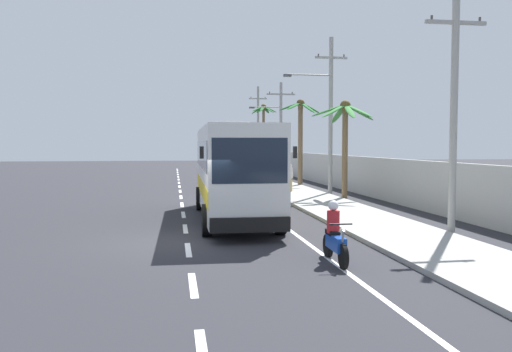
# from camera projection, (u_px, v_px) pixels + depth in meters

# --- Properties ---
(ground_plane) EXTENTS (160.00, 160.00, 0.00)m
(ground_plane) POSITION_uv_depth(u_px,v_px,m) (187.00, 241.00, 16.09)
(ground_plane) COLOR #28282D
(sidewalk_kerb) EXTENTS (3.20, 90.00, 0.14)m
(sidewalk_kerb) POSITION_uv_depth(u_px,v_px,m) (315.00, 200.00, 27.00)
(sidewalk_kerb) COLOR #999993
(sidewalk_kerb) RESTS_ON ground
(lane_markings) EXTENTS (3.70, 71.00, 0.01)m
(lane_markings) POSITION_uv_depth(u_px,v_px,m) (219.00, 195.00, 30.63)
(lane_markings) COLOR white
(lane_markings) RESTS_ON ground
(boundary_wall) EXTENTS (0.24, 60.00, 2.23)m
(boundary_wall) POSITION_uv_depth(u_px,v_px,m) (359.00, 175.00, 31.47)
(boundary_wall) COLOR #B2B2AD
(boundary_wall) RESTS_ON ground
(coach_bus_foreground) EXTENTS (2.94, 10.67, 3.87)m
(coach_bus_foreground) POSITION_uv_depth(u_px,v_px,m) (233.00, 168.00, 20.57)
(coach_bus_foreground) COLOR silver
(coach_bus_foreground) RESTS_ON ground
(motorcycle_beside_bus) EXTENTS (0.56, 1.96, 1.54)m
(motorcycle_beside_bus) POSITION_uv_depth(u_px,v_px,m) (335.00, 237.00, 13.09)
(motorcycle_beside_bus) COLOR black
(motorcycle_beside_bus) RESTS_ON ground
(pedestrian_near_kerb) EXTENTS (0.36, 0.36, 1.65)m
(pedestrian_near_kerb) POSITION_uv_depth(u_px,v_px,m) (290.00, 177.00, 31.22)
(pedestrian_near_kerb) COLOR gold
(pedestrian_near_kerb) RESTS_ON sidewalk_kerb
(utility_pole_nearest) EXTENTS (2.09, 0.24, 8.53)m
(utility_pole_nearest) POSITION_uv_depth(u_px,v_px,m) (454.00, 99.00, 17.10)
(utility_pole_nearest) COLOR #9E9E99
(utility_pole_nearest) RESTS_ON ground
(utility_pole_mid) EXTENTS (3.75, 0.24, 9.10)m
(utility_pole_mid) POSITION_uv_depth(u_px,v_px,m) (329.00, 111.00, 30.41)
(utility_pole_mid) COLOR #9E9E99
(utility_pole_mid) RESTS_ON ground
(utility_pole_far) EXTENTS (3.87, 0.24, 8.08)m
(utility_pole_far) POSITION_uv_depth(u_px,v_px,m) (280.00, 127.00, 43.76)
(utility_pole_far) COLOR #9E9E99
(utility_pole_far) RESTS_ON ground
(utility_pole_distant) EXTENTS (1.95, 0.24, 9.22)m
(utility_pole_distant) POSITION_uv_depth(u_px,v_px,m) (258.00, 127.00, 57.15)
(utility_pole_distant) COLOR #9E9E99
(utility_pole_distant) RESTS_ON ground
(palm_nearest) EXTENTS (2.86, 2.86, 7.17)m
(palm_nearest) POSITION_uv_depth(u_px,v_px,m) (263.00, 123.00, 55.10)
(palm_nearest) COLOR brown
(palm_nearest) RESTS_ON ground
(palm_second) EXTENTS (3.52, 3.45, 5.28)m
(palm_second) POSITION_uv_depth(u_px,v_px,m) (345.00, 126.00, 27.82)
(palm_second) COLOR brown
(palm_second) RESTS_ON ground
(palm_third) EXTENTS (2.98, 2.89, 6.08)m
(palm_third) POSITION_uv_depth(u_px,v_px,m) (300.00, 127.00, 36.49)
(palm_third) COLOR brown
(palm_third) RESTS_ON ground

